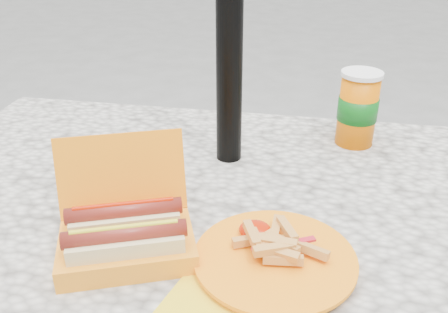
# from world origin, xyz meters

# --- Properties ---
(picnic_table) EXTENTS (1.20, 0.80, 0.75)m
(picnic_table) POSITION_xyz_m (0.00, 0.00, 0.64)
(picnic_table) COLOR beige
(picnic_table) RESTS_ON ground
(hotdog_box) EXTENTS (0.24, 0.23, 0.16)m
(hotdog_box) POSITION_xyz_m (-0.09, -0.17, 0.79)
(hotdog_box) COLOR orange
(hotdog_box) RESTS_ON picnic_table
(fries_plate) EXTENTS (0.27, 0.33, 0.05)m
(fries_plate) POSITION_xyz_m (0.12, -0.16, 0.76)
(fries_plate) COLOR yellow
(fries_plate) RESTS_ON picnic_table
(soda_cup) EXTENTS (0.08, 0.08, 0.16)m
(soda_cup) POSITION_xyz_m (0.25, 0.27, 0.83)
(soda_cup) COLOR #EC6A00
(soda_cup) RESTS_ON picnic_table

